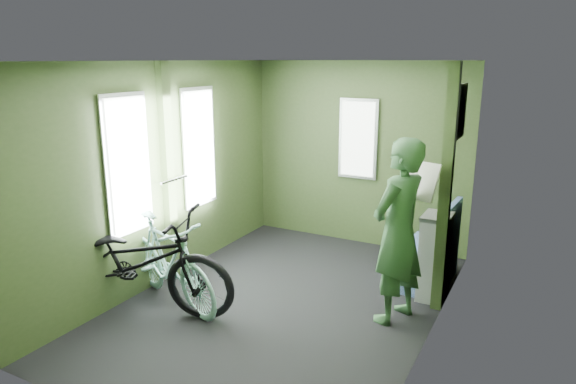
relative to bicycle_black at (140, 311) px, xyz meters
name	(u,v)px	position (x,y,z in m)	size (l,w,h in m)	color
room	(281,158)	(1.08, 0.82, 1.44)	(4.00, 4.02, 2.31)	black
bicycle_black	(140,311)	(0.00, 0.00, 0.00)	(0.67, 1.92, 1.01)	black
bicycle_mint	(172,304)	(0.17, 0.25, 0.00)	(0.42, 1.50, 0.90)	#97DAD1
passenger	(398,231)	(2.16, 0.99, 0.84)	(0.58, 0.77, 1.68)	#2F5732
waste_box	(435,257)	(2.38, 1.58, 0.43)	(0.25, 0.36, 0.87)	gray
bench_seat	(429,260)	(2.26, 1.91, 0.26)	(0.50, 0.86, 0.88)	navy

